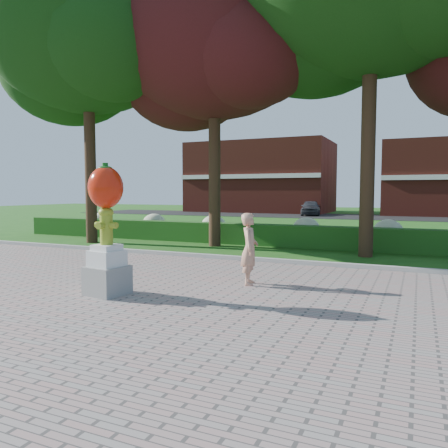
% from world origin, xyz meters
% --- Properties ---
extents(ground, '(100.00, 100.00, 0.00)m').
position_xyz_m(ground, '(0.00, 0.00, 0.00)').
color(ground, '#1B5114').
rests_on(ground, ground).
extents(walkway, '(40.00, 14.00, 0.04)m').
position_xyz_m(walkway, '(0.00, -4.00, 0.02)').
color(walkway, gray).
rests_on(walkway, ground).
extents(curb, '(40.00, 0.18, 0.15)m').
position_xyz_m(curb, '(0.00, 3.00, 0.07)').
color(curb, '#ADADA5').
rests_on(curb, ground).
extents(lawn_hedge, '(24.00, 0.70, 0.80)m').
position_xyz_m(lawn_hedge, '(0.00, 7.00, 0.40)').
color(lawn_hedge, '#1C4D16').
rests_on(lawn_hedge, ground).
extents(hydrangea_row, '(20.10, 1.10, 0.99)m').
position_xyz_m(hydrangea_row, '(0.57, 8.00, 0.55)').
color(hydrangea_row, beige).
rests_on(hydrangea_row, ground).
extents(street, '(50.00, 8.00, 0.02)m').
position_xyz_m(street, '(0.00, 28.00, 0.01)').
color(street, black).
rests_on(street, ground).
extents(building_left, '(14.00, 8.00, 7.00)m').
position_xyz_m(building_left, '(-10.00, 34.00, 3.50)').
color(building_left, maroon).
rests_on(building_left, ground).
extents(tree_far_left, '(9.00, 7.68, 11.66)m').
position_xyz_m(tree_far_left, '(-7.11, 5.09, 7.96)').
color(tree_far_left, black).
rests_on(tree_far_left, ground).
extents(tree_mid_left, '(8.25, 7.04, 10.69)m').
position_xyz_m(tree_mid_left, '(-2.10, 6.08, 7.30)').
color(tree_mid_left, black).
rests_on(tree_mid_left, ground).
extents(hydrant_sculpture, '(0.78, 0.78, 2.55)m').
position_xyz_m(hydrant_sculpture, '(-0.50, -2.04, 1.39)').
color(hydrant_sculpture, gray).
rests_on(hydrant_sculpture, walkway).
extents(woman, '(0.51, 0.64, 1.55)m').
position_xyz_m(woman, '(1.70, -0.03, 0.81)').
color(woman, tan).
rests_on(woman, walkway).
extents(parked_car, '(2.24, 4.08, 1.31)m').
position_xyz_m(parked_car, '(-3.55, 28.52, 0.68)').
color(parked_car, '#3F4046').
rests_on(parked_car, street).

